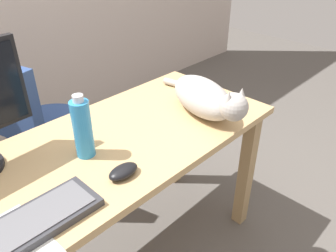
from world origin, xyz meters
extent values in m
cube|color=tan|center=(0.00, 0.00, 0.70)|extent=(1.45, 0.62, 0.03)
cube|color=tan|center=(0.67, -0.25, 0.34)|extent=(0.06, 0.06, 0.69)
cube|color=tan|center=(0.67, 0.25, 0.34)|extent=(0.06, 0.06, 0.69)
cylinder|color=black|center=(0.11, 0.70, 0.02)|extent=(0.48, 0.48, 0.04)
cylinder|color=black|center=(0.11, 0.70, 0.21)|extent=(0.06, 0.06, 0.43)
cylinder|color=navy|center=(0.11, 0.70, 0.46)|extent=(0.44, 0.44, 0.06)
cube|color=navy|center=(-0.07, 0.65, 0.69)|extent=(0.15, 0.36, 0.40)
cube|color=#333338|center=(-0.41, -0.18, 0.73)|extent=(0.44, 0.15, 0.02)
cube|color=slate|center=(-0.41, -0.18, 0.74)|extent=(0.40, 0.12, 0.00)
ellipsoid|color=#B2ADA8|center=(0.46, -0.10, 0.79)|extent=(0.28, 0.40, 0.15)
sphere|color=#B2ADA8|center=(0.39, -0.30, 0.84)|extent=(0.11, 0.11, 0.11)
cone|color=#B2ADA8|center=(0.42, -0.31, 0.89)|extent=(0.04, 0.04, 0.04)
cone|color=#B2ADA8|center=(0.36, -0.29, 0.89)|extent=(0.04, 0.04, 0.04)
cylinder|color=#B2ADA8|center=(0.58, 0.14, 0.74)|extent=(0.07, 0.18, 0.03)
ellipsoid|color=black|center=(-0.06, -0.19, 0.73)|extent=(0.11, 0.06, 0.04)
cylinder|color=#2D8CD1|center=(-0.08, 0.00, 0.82)|extent=(0.07, 0.07, 0.21)
cylinder|color=silver|center=(-0.08, 0.00, 0.94)|extent=(0.04, 0.04, 0.02)
camera|label=1|loc=(-0.58, -0.90, 1.44)|focal=35.89mm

